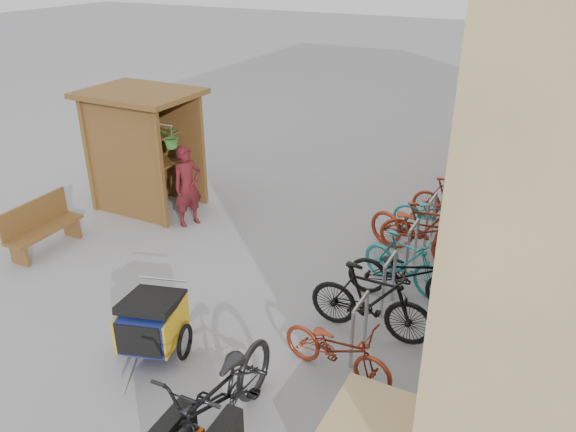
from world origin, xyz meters
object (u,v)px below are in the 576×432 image
at_px(bike_1, 371,301).
at_px(bike_5, 425,228).
at_px(kiosk, 140,134).
at_px(bike_0, 337,348).
at_px(bike_7, 450,201).
at_px(bike_3, 404,262).
at_px(shopping_carts, 498,164).
at_px(bench, 41,226).
at_px(cargo_bike, 220,400).
at_px(bike_6, 435,214).
at_px(person_kiosk, 188,186).
at_px(bike_4, 417,230).
at_px(child_trailer, 152,321).
at_px(bike_2, 407,273).

bearing_deg(bike_1, bike_5, -2.00).
distance_m(kiosk, bike_0, 6.31).
xyz_separation_m(kiosk, bike_7, (5.71, 2.10, -1.11)).
bearing_deg(bike_3, shopping_carts, 8.67).
bearing_deg(kiosk, bench, -99.82).
bearing_deg(bike_0, bike_5, 6.35).
relative_size(bike_1, bike_5, 1.13).
bearing_deg(cargo_bike, kiosk, 135.12).
height_order(bike_0, bike_6, bike_6).
distance_m(kiosk, person_kiosk, 1.53).
relative_size(bench, shopping_carts, 0.69).
bearing_deg(bike_3, person_kiosk, 102.89).
xyz_separation_m(cargo_bike, bike_4, (0.74, 4.93, -0.07)).
bearing_deg(cargo_bike, child_trailer, 150.63).
height_order(shopping_carts, bike_0, shopping_carts).
height_order(cargo_bike, bike_0, cargo_bike).
bearing_deg(shopping_carts, bike_0, -96.63).
bearing_deg(bench, bike_4, 22.89).
xyz_separation_m(bike_1, bike_7, (0.17, 4.05, -0.08)).
xyz_separation_m(shopping_carts, bike_4, (-0.76, -3.57, -0.15)).
height_order(shopping_carts, person_kiosk, person_kiosk).
relative_size(child_trailer, cargo_bike, 0.70).
xyz_separation_m(shopping_carts, child_trailer, (-3.10, -7.66, -0.15)).
bearing_deg(bike_3, bike_1, -165.75).
xyz_separation_m(bench, bike_5, (5.99, 2.96, 0.00)).
xyz_separation_m(bike_3, bike_6, (-0.02, 2.03, -0.04)).
bearing_deg(kiosk, bike_1, -19.40).
bearing_deg(kiosk, cargo_bike, -43.08).
bearing_deg(cargo_bike, bike_7, 80.07).
xyz_separation_m(bike_2, bike_3, (-0.14, 0.35, -0.02)).
height_order(cargo_bike, bike_6, cargo_bike).
xyz_separation_m(bike_2, bike_7, (-0.04, 3.04, -0.03)).
bearing_deg(bike_3, bench, 122.84).
height_order(person_kiosk, bike_6, person_kiosk).
height_order(kiosk, shopping_carts, kiosk).
distance_m(bench, bike_0, 5.90).
height_order(bench, bike_4, bike_4).
distance_m(person_kiosk, bike_1, 4.58).
xyz_separation_m(child_trailer, person_kiosk, (-1.88, 3.35, 0.29)).
xyz_separation_m(bike_6, bike_7, (0.13, 0.65, 0.04)).
xyz_separation_m(bench, cargo_bike, (5.17, -2.17, 0.11)).
distance_m(bench, person_kiosk, 2.65).
bearing_deg(bike_2, bike_5, 0.46).
distance_m(kiosk, bench, 2.57).
relative_size(bike_2, bike_3, 1.20).
bearing_deg(bike_4, kiosk, 112.83).
height_order(shopping_carts, cargo_bike, cargo_bike).
bearing_deg(kiosk, bike_7, 20.20).
distance_m(person_kiosk, bike_6, 4.64).
bearing_deg(shopping_carts, bike_4, -102.04).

